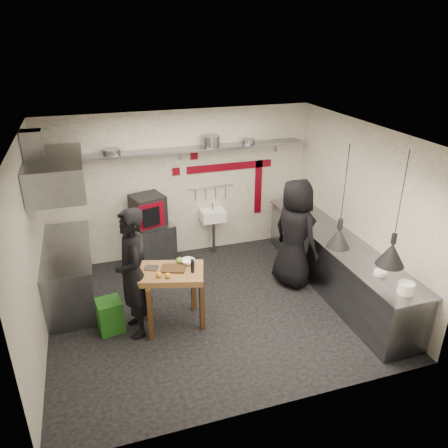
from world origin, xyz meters
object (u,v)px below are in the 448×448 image
object	(u,v)px
combi_oven	(148,211)
chef_right	(295,234)
green_bin	(110,315)
chef_left	(133,274)
oven_stand	(154,244)
prep_table	(173,298)

from	to	relation	value
combi_oven	chef_right	bearing A→B (deg)	-49.05
green_bin	chef_left	bearing A→B (deg)	-19.76
green_bin	chef_right	bearing A→B (deg)	7.05
oven_stand	prep_table	xyz separation A→B (m)	(-0.04, -1.96, 0.06)
chef_right	green_bin	bearing A→B (deg)	78.39
green_bin	prep_table	xyz separation A→B (m)	(0.92, -0.14, 0.21)
combi_oven	green_bin	world-z (taller)	combi_oven
oven_stand	combi_oven	world-z (taller)	combi_oven
prep_table	chef_right	distance (m)	2.33
combi_oven	green_bin	size ratio (longest dim) A/B	1.16
oven_stand	prep_table	world-z (taller)	prep_table
green_bin	chef_right	size ratio (longest dim) A/B	0.26
combi_oven	chef_left	world-z (taller)	chef_left
oven_stand	chef_left	distance (m)	2.12
prep_table	chef_left	distance (m)	0.74
chef_left	prep_table	bearing A→B (deg)	85.94
combi_oven	prep_table	size ratio (longest dim) A/B	0.63
combi_oven	green_bin	distance (m)	2.19
combi_oven	chef_left	bearing A→B (deg)	-121.59
oven_stand	combi_oven	bearing A→B (deg)	167.03
oven_stand	prep_table	distance (m)	1.96
combi_oven	prep_table	world-z (taller)	combi_oven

